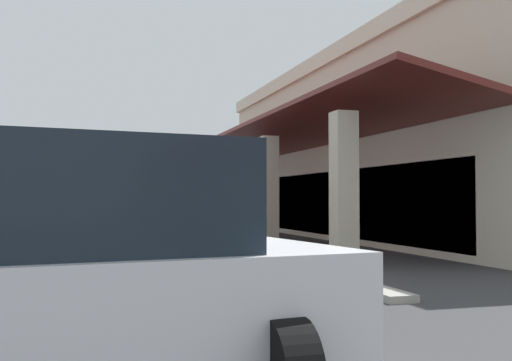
# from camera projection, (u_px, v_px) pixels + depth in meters

# --- Properties ---
(ground) EXTENTS (120.00, 120.00, 0.00)m
(ground) POSITION_uv_depth(u_px,v_px,m) (305.00, 245.00, 20.68)
(ground) COLOR #38383A
(curb_strip) EXTENTS (28.74, 0.50, 0.12)m
(curb_strip) POSITION_uv_depth(u_px,v_px,m) (207.00, 239.00, 22.69)
(curb_strip) COLOR #9E998E
(curb_strip) RESTS_ON ground
(plaza_building) EXTENTS (24.25, 13.90, 7.28)m
(plaza_building) POSITION_uv_depth(u_px,v_px,m) (430.00, 150.00, 25.53)
(plaza_building) COLOR beige
(plaza_building) RESTS_ON ground
(transit_bus) EXTENTS (11.33, 3.21, 3.34)m
(transit_bus) POSITION_uv_depth(u_px,v_px,m) (116.00, 190.00, 20.50)
(transit_bus) COLOR maroon
(transit_bus) RESTS_ON ground
(parked_suv_white) EXTENTS (3.13, 5.02, 1.97)m
(parked_suv_white) POSITION_uv_depth(u_px,v_px,m) (13.00, 275.00, 4.23)
(parked_suv_white) COLOR silver
(parked_suv_white) RESTS_ON ground
(potted_palm) EXTENTS (1.73, 1.64, 2.30)m
(potted_palm) POSITION_uv_depth(u_px,v_px,m) (203.00, 218.00, 29.97)
(potted_palm) COLOR gray
(potted_palm) RESTS_ON ground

